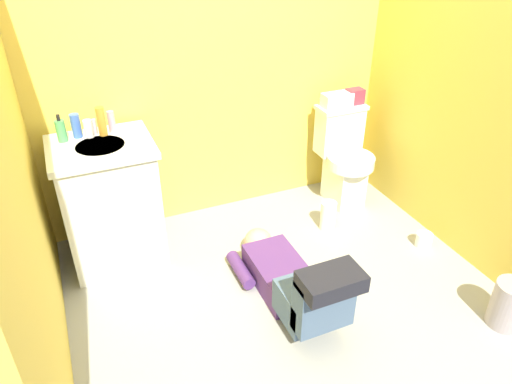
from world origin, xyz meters
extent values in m
cube|color=gray|center=(0.00, 0.00, -0.02)|extent=(2.97, 3.08, 0.04)
cube|color=#E7C547|center=(0.00, 1.08, 1.20)|extent=(2.63, 0.08, 2.40)
cube|color=#E7C547|center=(1.28, 0.00, 1.20)|extent=(0.08, 2.08, 2.40)
cube|color=silver|center=(0.88, 0.72, 0.19)|extent=(0.22, 0.30, 0.38)
cylinder|color=silver|center=(0.88, 0.66, 0.38)|extent=(0.35, 0.35, 0.08)
cube|color=silver|center=(0.88, 0.85, 0.55)|extent=(0.34, 0.17, 0.34)
cube|color=silver|center=(0.88, 0.85, 0.73)|extent=(0.36, 0.19, 0.03)
cube|color=silver|center=(-0.85, 0.73, 0.39)|extent=(0.56, 0.48, 0.78)
cube|color=silver|center=(-0.85, 0.73, 0.80)|extent=(0.60, 0.52, 0.04)
cylinder|color=silver|center=(-0.85, 0.71, 0.79)|extent=(0.28, 0.28, 0.05)
cylinder|color=silver|center=(-0.85, 0.87, 0.87)|extent=(0.02, 0.02, 0.10)
cube|color=#512D6B|center=(0.00, 0.04, 0.09)|extent=(0.29, 0.52, 0.17)
sphere|color=tan|center=(0.00, 0.37, 0.10)|extent=(0.19, 0.19, 0.19)
cube|color=#475C70|center=(0.00, -0.32, 0.18)|extent=(0.31, 0.28, 0.20)
cube|color=#475C70|center=(0.00, -0.46, 0.30)|extent=(0.31, 0.12, 0.32)
cube|color=black|center=(0.00, -0.51, 0.47)|extent=(0.31, 0.19, 0.09)
cylinder|color=#512D6B|center=(-0.19, 0.20, 0.06)|extent=(0.08, 0.30, 0.08)
cube|color=silver|center=(0.83, 0.85, 0.80)|extent=(0.22, 0.11, 0.10)
cube|color=#B22D3F|center=(0.98, 0.85, 0.81)|extent=(0.12, 0.09, 0.11)
cylinder|color=#479B53|center=(-1.04, 0.85, 0.89)|extent=(0.06, 0.06, 0.13)
cylinder|color=black|center=(-1.04, 0.85, 0.97)|extent=(0.02, 0.02, 0.04)
cylinder|color=#395FB5|center=(-0.96, 0.87, 0.89)|extent=(0.06, 0.06, 0.14)
cylinder|color=silver|center=(-0.89, 0.85, 0.87)|extent=(0.05, 0.05, 0.11)
cylinder|color=#C48629|center=(-0.81, 0.84, 0.91)|extent=(0.05, 0.05, 0.18)
cylinder|color=pink|center=(-0.75, 0.87, 0.89)|extent=(0.04, 0.04, 0.13)
cylinder|color=#9F9390|center=(1.02, -0.74, 0.14)|extent=(0.19, 0.19, 0.28)
cylinder|color=white|center=(0.58, 0.44, 0.11)|extent=(0.11, 0.11, 0.22)
cylinder|color=white|center=(1.08, 0.00, 0.05)|extent=(0.11, 0.11, 0.10)
camera|label=1|loc=(-1.01, -1.95, 2.02)|focal=33.52mm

